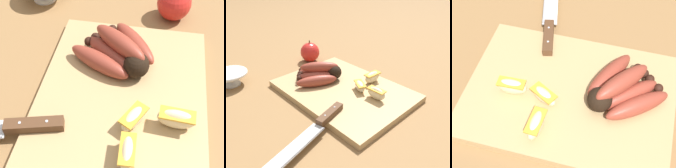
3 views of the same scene
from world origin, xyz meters
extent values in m
plane|color=olive|center=(0.00, 0.00, 0.00)|extent=(6.00, 6.00, 0.00)
cube|color=tan|center=(-0.02, 0.00, 0.01)|extent=(0.43, 0.31, 0.02)
sphere|color=black|center=(0.05, -0.02, 0.05)|extent=(0.05, 0.05, 0.05)
ellipsoid|color=brown|center=(0.12, -0.01, 0.04)|extent=(0.13, 0.11, 0.04)
sphere|color=black|center=(0.16, 0.05, 0.04)|extent=(0.02, 0.02, 0.02)
ellipsoid|color=brown|center=(0.10, 0.01, 0.04)|extent=(0.13, 0.12, 0.04)
sphere|color=black|center=(0.14, 0.06, 0.04)|extent=(0.02, 0.02, 0.02)
ellipsoid|color=brown|center=(0.08, 0.03, 0.04)|extent=(0.11, 0.13, 0.04)
sphere|color=black|center=(0.12, 0.08, 0.04)|extent=(0.02, 0.02, 0.02)
ellipsoid|color=brown|center=(0.05, 0.05, 0.04)|extent=(0.09, 0.14, 0.04)
sphere|color=black|center=(0.11, 0.09, 0.04)|extent=(0.02, 0.02, 0.02)
ellipsoid|color=brown|center=(0.08, 0.02, 0.07)|extent=(0.11, 0.13, 0.04)
cylinder|color=white|center=(0.10, 0.03, 0.06)|extent=(0.02, 0.02, 0.00)
cube|color=silver|center=(-0.14, 0.27, 0.02)|extent=(0.08, 0.18, 0.00)
cube|color=#99999E|center=(-0.15, 0.27, 0.02)|extent=(0.05, 0.17, 0.00)
cube|color=#51331E|center=(-0.10, 0.13, 0.03)|extent=(0.05, 0.10, 0.02)
cylinder|color=#B2B2B7|center=(-0.10, 0.11, 0.04)|extent=(0.01, 0.01, 0.00)
cylinder|color=#B2B2B7|center=(-0.11, 0.16, 0.04)|extent=(0.01, 0.01, 0.00)
ellipsoid|color=beige|center=(-0.06, -0.03, 0.03)|extent=(0.06, 0.05, 0.03)
cube|color=gold|center=(-0.06, -0.03, 0.04)|extent=(0.06, 0.05, 0.00)
ellipsoid|color=beige|center=(-0.13, -0.03, 0.04)|extent=(0.06, 0.03, 0.04)
cube|color=gold|center=(-0.13, -0.03, 0.05)|extent=(0.06, 0.03, 0.00)
ellipsoid|color=beige|center=(-0.06, -0.10, 0.04)|extent=(0.03, 0.07, 0.04)
cube|color=gold|center=(-0.06, -0.10, 0.05)|extent=(0.03, 0.06, 0.00)
sphere|color=red|center=(0.27, -0.08, 0.04)|extent=(0.08, 0.08, 0.08)
cylinder|color=#4C3319|center=(0.27, -0.08, 0.09)|extent=(0.00, 0.00, 0.01)
cylinder|color=silver|center=(0.30, 0.25, 0.00)|extent=(0.06, 0.06, 0.01)
torus|color=silver|center=(0.30, 0.25, 0.04)|extent=(0.12, 0.12, 0.01)
cone|color=silver|center=(0.30, 0.25, 0.03)|extent=(0.10, 0.10, 0.05)
camera|label=1|loc=(-0.35, -0.04, 0.46)|focal=48.02mm
camera|label=2|loc=(-0.49, 0.46, 0.41)|focal=36.71mm
camera|label=3|loc=(0.08, -0.42, 0.63)|focal=57.47mm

